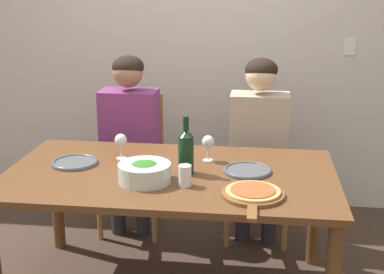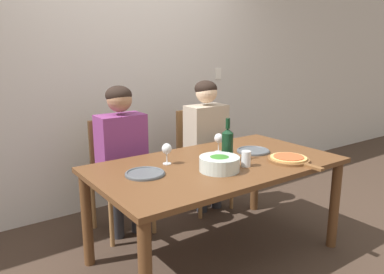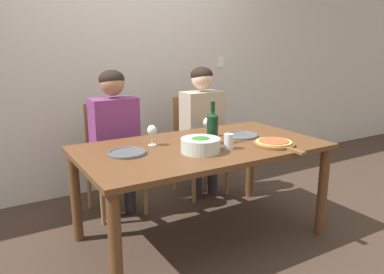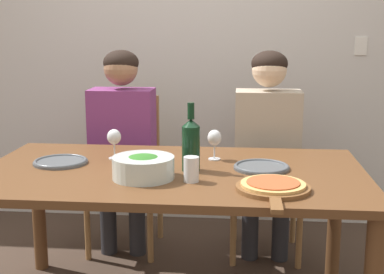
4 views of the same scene
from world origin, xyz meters
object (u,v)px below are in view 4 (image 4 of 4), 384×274
at_px(person_woman, 122,133).
at_px(wine_glass_left, 114,138).
at_px(person_man, 268,135).
at_px(wine_glass_right, 214,139).
at_px(chair_right, 266,170).
at_px(wine_bottle, 191,144).
at_px(dinner_plate_left, 61,162).
at_px(water_tumbler, 191,169).
at_px(chair_left, 127,166).
at_px(pizza_on_board, 273,187).
at_px(broccoli_bowl, 143,167).
at_px(dinner_plate_right, 262,167).

height_order(person_woman, wine_glass_left, person_woman).
height_order(person_man, wine_glass_right, person_man).
relative_size(chair_right, person_man, 0.76).
xyz_separation_m(wine_bottle, wine_glass_left, (-0.40, 0.18, -0.02)).
bearing_deg(dinner_plate_left, water_tumbler, -20.41).
relative_size(chair_right, wine_glass_right, 6.29).
xyz_separation_m(wine_bottle, dinner_plate_left, (-0.64, 0.07, -0.12)).
xyz_separation_m(chair_left, wine_bottle, (0.49, -0.84, 0.34)).
relative_size(person_man, dinner_plate_left, 4.79).
relative_size(chair_left, wine_glass_left, 6.29).
xyz_separation_m(chair_right, pizza_on_board, (-0.02, -1.11, 0.23)).
xyz_separation_m(person_man, pizza_on_board, (-0.02, -1.00, -0.01)).
bearing_deg(chair_right, wine_glass_left, -139.95).
relative_size(person_woman, wine_glass_left, 8.24).
distance_m(broccoli_bowl, pizza_on_board, 0.57).
bearing_deg(dinner_plate_right, chair_right, 85.87).
distance_m(chair_left, person_man, 0.91).
bearing_deg(water_tumbler, broccoli_bowl, 171.45).
relative_size(chair_right, dinner_plate_right, 3.65).
xyz_separation_m(chair_right, broccoli_bowl, (-0.57, -0.99, 0.26)).
distance_m(person_man, broccoli_bowl, 1.05).
bearing_deg(dinner_plate_right, wine_glass_right, 145.93).
bearing_deg(water_tumbler, wine_glass_left, 139.32).
relative_size(chair_left, person_woman, 0.76).
relative_size(chair_right, water_tumbler, 8.73).
height_order(chair_left, wine_glass_left, chair_left).
relative_size(chair_right, wine_glass_left, 6.29).
xyz_separation_m(chair_left, person_woman, (-0.00, -0.11, 0.24)).
bearing_deg(dinner_plate_right, dinner_plate_left, 179.57).
relative_size(dinner_plate_left, wine_glass_right, 1.72).
height_order(dinner_plate_left, water_tumbler, water_tumbler).
xyz_separation_m(dinner_plate_right, pizza_on_board, (0.04, -0.33, 0.01)).
bearing_deg(wine_glass_right, water_tumbler, -101.14).
bearing_deg(broccoli_bowl, person_woman, 108.59).
height_order(broccoli_bowl, wine_glass_right, wine_glass_right).
xyz_separation_m(broccoli_bowl, dinner_plate_right, (0.52, 0.21, -0.04)).
xyz_separation_m(chair_left, wine_glass_left, (0.09, -0.66, 0.32)).
xyz_separation_m(person_woman, pizza_on_board, (0.85, -1.00, -0.01)).
bearing_deg(dinner_plate_right, chair_left, 136.14).
relative_size(chair_right, pizza_on_board, 2.14).
distance_m(broccoli_bowl, dinner_plate_left, 0.50).
relative_size(dinner_plate_right, wine_glass_left, 1.72).
bearing_deg(person_man, wine_glass_left, -145.10).
bearing_deg(dinner_plate_left, person_man, 32.96).
relative_size(wine_bottle, dinner_plate_right, 1.21).
height_order(wine_bottle, pizza_on_board, wine_bottle).
xyz_separation_m(wine_bottle, dinner_plate_right, (0.32, 0.06, -0.12)).
relative_size(dinner_plate_left, wine_glass_left, 1.72).
distance_m(chair_left, chair_right, 0.87).
bearing_deg(person_man, water_tumbler, -111.76).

